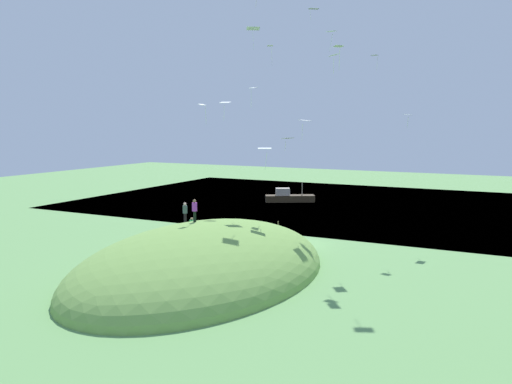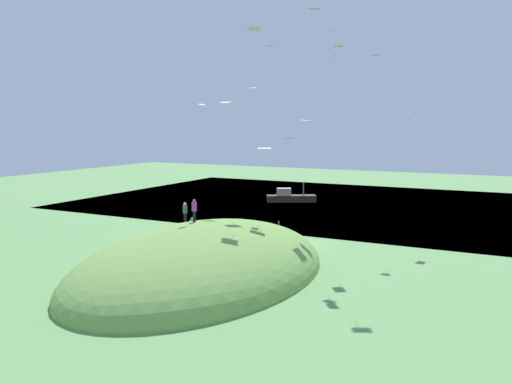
{
  "view_description": "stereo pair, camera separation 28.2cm",
  "coord_description": "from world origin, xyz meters",
  "px_view_note": "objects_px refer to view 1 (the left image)",
  "views": [
    {
      "loc": [
        43.59,
        17.54,
        10.9
      ],
      "look_at": [
        4.15,
        -2.22,
        5.21
      ],
      "focal_mm": 36.32,
      "sensor_mm": 36.0,
      "label": 1
    },
    {
      "loc": [
        43.47,
        17.79,
        10.9
      ],
      "look_at": [
        4.15,
        -2.22,
        5.21
      ],
      "focal_mm": 36.32,
      "sensor_mm": 36.0,
      "label": 2
    }
  ],
  "objects_px": {
    "kite_9": "(265,149)",
    "kite_12": "(288,139)",
    "kite_1": "(305,121)",
    "kite_13": "(375,56)",
    "kite_2": "(225,103)",
    "person_on_hilltop": "(185,210)",
    "kite_6": "(408,115)",
    "kite_0": "(313,9)",
    "kite_14": "(253,89)",
    "kite_8": "(203,107)",
    "kite_15": "(253,29)",
    "kite_4": "(339,47)",
    "person_watching_kites": "(192,224)",
    "boat_on_lake": "(289,197)",
    "kite_5": "(331,33)",
    "kite_7": "(334,56)",
    "mooring_post": "(278,227)",
    "person_near_shore": "(195,208)",
    "kite_10": "(270,47)"
  },
  "relations": [
    {
      "from": "boat_on_lake",
      "to": "kite_1",
      "type": "relative_size",
      "value": 3.95
    },
    {
      "from": "kite_7",
      "to": "kite_2",
      "type": "bearing_deg",
      "value": -90.56
    },
    {
      "from": "person_watching_kites",
      "to": "mooring_post",
      "type": "distance_m",
      "value": 9.77
    },
    {
      "from": "kite_7",
      "to": "kite_8",
      "type": "xyz_separation_m",
      "value": [
        3.61,
        -10.14,
        -3.98
      ]
    },
    {
      "from": "kite_13",
      "to": "kite_2",
      "type": "bearing_deg",
      "value": -52.03
    },
    {
      "from": "kite_2",
      "to": "kite_6",
      "type": "bearing_deg",
      "value": 123.62
    },
    {
      "from": "boat_on_lake",
      "to": "person_watching_kites",
      "type": "xyz_separation_m",
      "value": [
        28.67,
        2.51,
        1.23
      ]
    },
    {
      "from": "kite_1",
      "to": "kite_12",
      "type": "height_order",
      "value": "kite_1"
    },
    {
      "from": "kite_1",
      "to": "boat_on_lake",
      "type": "bearing_deg",
      "value": -154.58
    },
    {
      "from": "kite_2",
      "to": "kite_10",
      "type": "bearing_deg",
      "value": 145.39
    },
    {
      "from": "kite_4",
      "to": "kite_8",
      "type": "bearing_deg",
      "value": -49.89
    },
    {
      "from": "kite_4",
      "to": "kite_5",
      "type": "bearing_deg",
      "value": -1.59
    },
    {
      "from": "kite_5",
      "to": "kite_13",
      "type": "distance_m",
      "value": 7.06
    },
    {
      "from": "kite_1",
      "to": "kite_7",
      "type": "height_order",
      "value": "kite_7"
    },
    {
      "from": "kite_2",
      "to": "kite_13",
      "type": "relative_size",
      "value": 1.14
    },
    {
      "from": "kite_7",
      "to": "kite_14",
      "type": "distance_m",
      "value": 12.48
    },
    {
      "from": "kite_15",
      "to": "kite_9",
      "type": "bearing_deg",
      "value": 38.97
    },
    {
      "from": "mooring_post",
      "to": "person_near_shore",
      "type": "bearing_deg",
      "value": -3.38
    },
    {
      "from": "person_on_hilltop",
      "to": "kite_6",
      "type": "distance_m",
      "value": 22.62
    },
    {
      "from": "person_near_shore",
      "to": "kite_6",
      "type": "relative_size",
      "value": 1.42
    },
    {
      "from": "kite_12",
      "to": "kite_15",
      "type": "relative_size",
      "value": 0.76
    },
    {
      "from": "person_watching_kites",
      "to": "kite_12",
      "type": "distance_m",
      "value": 12.94
    },
    {
      "from": "kite_12",
      "to": "kite_15",
      "type": "xyz_separation_m",
      "value": [
        6.91,
        -0.37,
        9.5
      ]
    },
    {
      "from": "person_on_hilltop",
      "to": "kite_13",
      "type": "relative_size",
      "value": 1.19
    },
    {
      "from": "kite_1",
      "to": "kite_13",
      "type": "distance_m",
      "value": 11.41
    },
    {
      "from": "kite_0",
      "to": "kite_1",
      "type": "relative_size",
      "value": 0.7
    },
    {
      "from": "person_on_hilltop",
      "to": "kite_8",
      "type": "height_order",
      "value": "kite_8"
    },
    {
      "from": "kite_8",
      "to": "kite_15",
      "type": "distance_m",
      "value": 8.16
    },
    {
      "from": "kite_5",
      "to": "kite_15",
      "type": "height_order",
      "value": "kite_15"
    },
    {
      "from": "kite_4",
      "to": "kite_10",
      "type": "height_order",
      "value": "kite_10"
    },
    {
      "from": "kite_8",
      "to": "kite_13",
      "type": "height_order",
      "value": "kite_13"
    },
    {
      "from": "person_watching_kites",
      "to": "kite_4",
      "type": "xyz_separation_m",
      "value": [
        -5.65,
        11.87,
        15.79
      ]
    },
    {
      "from": "boat_on_lake",
      "to": "kite_6",
      "type": "distance_m",
      "value": 28.55
    },
    {
      "from": "boat_on_lake",
      "to": "mooring_post",
      "type": "bearing_deg",
      "value": 80.38
    },
    {
      "from": "kite_1",
      "to": "kite_6",
      "type": "distance_m",
      "value": 11.76
    },
    {
      "from": "person_watching_kites",
      "to": "kite_10",
      "type": "bearing_deg",
      "value": -98.17
    },
    {
      "from": "kite_13",
      "to": "kite_8",
      "type": "bearing_deg",
      "value": -42.1
    },
    {
      "from": "kite_9",
      "to": "kite_12",
      "type": "xyz_separation_m",
      "value": [
        -10.37,
        -2.42,
        0.59
      ]
    },
    {
      "from": "kite_8",
      "to": "kite_14",
      "type": "height_order",
      "value": "kite_14"
    },
    {
      "from": "boat_on_lake",
      "to": "kite_13",
      "type": "relative_size",
      "value": 4.7
    },
    {
      "from": "person_watching_kites",
      "to": "kite_2",
      "type": "height_order",
      "value": "kite_2"
    },
    {
      "from": "kite_2",
      "to": "kite_14",
      "type": "xyz_separation_m",
      "value": [
        -6.3,
        -0.43,
        1.62
      ]
    },
    {
      "from": "person_near_shore",
      "to": "kite_4",
      "type": "distance_m",
      "value": 19.05
    },
    {
      "from": "person_on_hilltop",
      "to": "kite_1",
      "type": "height_order",
      "value": "kite_1"
    },
    {
      "from": "kite_6",
      "to": "kite_10",
      "type": "relative_size",
      "value": 0.69
    },
    {
      "from": "kite_7",
      "to": "kite_9",
      "type": "xyz_separation_m",
      "value": [
        3.3,
        -4.53,
        -7.41
      ]
    },
    {
      "from": "person_near_shore",
      "to": "person_watching_kites",
      "type": "height_order",
      "value": "person_near_shore"
    },
    {
      "from": "boat_on_lake",
      "to": "kite_8",
      "type": "relative_size",
      "value": 4.02
    },
    {
      "from": "boat_on_lake",
      "to": "kite_4",
      "type": "distance_m",
      "value": 32.05
    },
    {
      "from": "kite_9",
      "to": "kite_7",
      "type": "bearing_deg",
      "value": 126.09
    }
  ]
}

